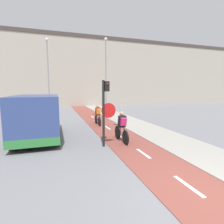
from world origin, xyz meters
TOP-DOWN VIEW (x-y plane):
  - ground_plane at (0.00, 0.00)m, footprint 120.00×120.00m
  - bike_lane at (0.00, 0.01)m, footprint 2.13×60.00m
  - building_row_background at (0.00, 26.50)m, footprint 60.00×5.20m
  - traffic_light_pole at (-1.18, 4.41)m, footprint 0.67×0.25m
  - street_lamp_far at (-3.92, 18.08)m, footprint 0.36×0.36m
  - street_lamp_sidewalk at (2.38, 16.69)m, footprint 0.36×0.36m
  - cyclist_near at (-0.24, 4.80)m, footprint 0.46×1.78m
  - cyclist_far at (-0.38, 9.24)m, footprint 0.46×1.71m
  - van at (-4.20, 6.62)m, footprint 2.11×4.43m

SIDE VIEW (x-z plane):
  - ground_plane at x=0.00m, z-range 0.00..0.00m
  - bike_lane at x=0.00m, z-range 0.00..0.02m
  - cyclist_far at x=-0.38m, z-range -0.03..1.45m
  - cyclist_near at x=-0.24m, z-range -0.04..1.48m
  - van at x=-4.20m, z-range -0.01..2.25m
  - traffic_light_pole at x=-1.18m, z-range 0.36..3.34m
  - street_lamp_far at x=-3.92m, z-range 0.80..8.97m
  - street_lamp_sidewalk at x=2.38m, z-range 0.80..9.18m
  - building_row_background at x=0.00m, z-range 0.01..10.76m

